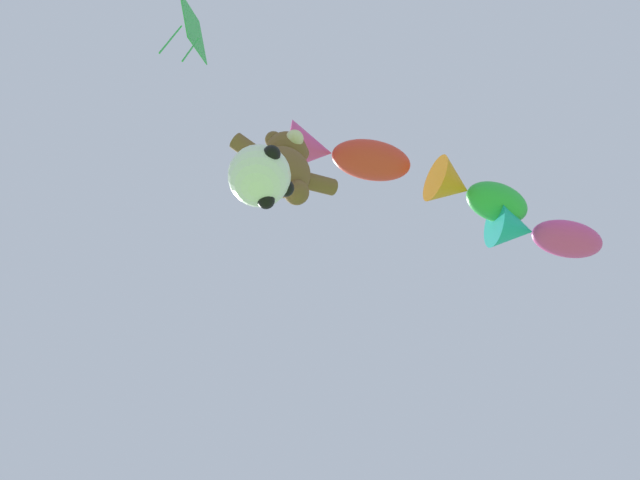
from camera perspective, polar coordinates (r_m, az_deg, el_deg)
The scene contains 6 objects.
teddy_bear_kite at distance 9.90m, azimuth -3.22°, elevation 6.83°, with size 1.84×0.81×1.87m.
soccer_ball_kite at distance 8.48m, azimuth -5.50°, elevation 5.82°, with size 0.94×0.93×0.86m.
fish_kite_crimson at distance 11.98m, azimuth 1.91°, elevation 7.79°, with size 2.54×1.55×0.99m.
fish_kite_emerald at distance 12.43m, azimuth 13.93°, elevation 4.14°, with size 2.08×1.03×0.96m.
fish_kite_magenta at distance 12.94m, azimuth 19.50°, elevation 0.56°, with size 2.40×1.40×0.94m.
diamond_kite at distance 13.56m, azimuth -11.61°, elevation 18.26°, with size 1.07×1.12×3.06m.
Camera 1 is at (-2.20, -0.61, 1.49)m, focal length 35.00 mm.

